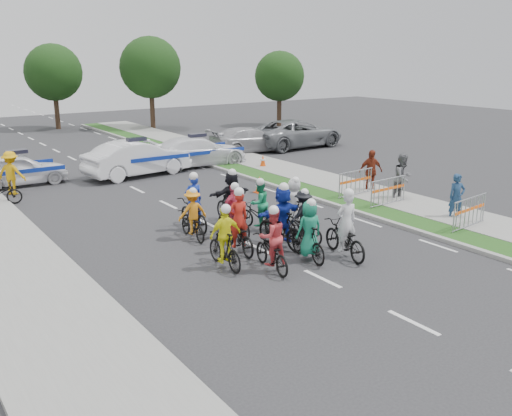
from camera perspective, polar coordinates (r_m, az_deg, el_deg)
ground at (r=14.96m, az=6.65°, el=-7.07°), size 90.00×90.00×0.00m
curb_right at (r=21.71m, az=8.19°, el=0.20°), size 0.20×60.00×0.12m
grass_strip at (r=22.18m, az=9.52°, el=0.45°), size 1.20×60.00×0.11m
sidewalk_right at (r=23.43m, az=12.71°, el=1.11°), size 2.40×60.00×0.13m
sidewalk_left at (r=16.56m, az=-23.12°, el=-5.76°), size 3.00×60.00×0.13m
rider_0 at (r=16.39m, az=8.88°, el=-2.64°), size 1.03×2.08×2.03m
rider_1 at (r=15.98m, az=5.28°, el=-2.84°), size 0.82×1.78×1.81m
rider_2 at (r=15.21m, az=1.58°, el=-3.84°), size 0.88×1.86×1.83m
rider_3 at (r=15.39m, az=-3.13°, el=-3.55°), size 0.93×1.74×1.81m
rider_4 at (r=17.55m, az=4.65°, el=-1.28°), size 1.01×1.73×1.70m
rider_5 at (r=16.87m, az=2.60°, el=-1.31°), size 1.67×1.98×2.03m
rider_6 at (r=16.59m, az=-1.84°, el=-2.30°), size 0.89×2.00×1.97m
rider_7 at (r=18.73m, az=3.77°, el=-0.08°), size 0.76×1.72×1.80m
rider_8 at (r=18.59m, az=0.29°, el=-0.30°), size 0.88×1.82×1.78m
rider_9 at (r=17.90m, az=-2.24°, el=-0.82°), size 0.93×1.74×1.80m
rider_10 at (r=17.86m, az=-6.37°, el=-1.07°), size 0.96×1.67×1.67m
rider_11 at (r=19.26m, az=-2.49°, el=0.70°), size 1.54×1.84×1.93m
rider_12 at (r=18.81m, az=-6.28°, el=-0.27°), size 0.77×1.95×1.95m
police_car_0 at (r=27.09m, az=-22.67°, el=3.58°), size 4.16×1.78×1.40m
police_car_1 at (r=27.48m, az=-11.77°, el=4.87°), size 5.22×2.40×1.66m
police_car_2 at (r=29.51m, az=-5.85°, el=5.66°), size 5.33×2.55×1.50m
civilian_sedan at (r=33.42m, az=-0.57°, el=6.84°), size 5.15×2.41×1.46m
civilian_suv at (r=35.29m, az=4.08°, el=7.45°), size 6.19×3.02×1.69m
spectator_0 at (r=20.93m, az=19.42°, el=1.04°), size 0.70×0.59×1.64m
spectator_1 at (r=23.00m, az=14.46°, el=2.97°), size 0.95×0.77×1.87m
spectator_2 at (r=24.16m, az=11.39°, el=3.63°), size 1.13×0.76×1.79m
marshal_hiviz at (r=25.40m, az=-23.28°, el=3.24°), size 1.31×1.26×1.79m
barrier_0 at (r=19.89m, az=20.55°, el=-0.56°), size 2.05×0.73×1.12m
barrier_1 at (r=22.01m, az=13.07°, el=1.51°), size 2.03×0.64×1.12m
barrier_2 at (r=23.19m, az=9.91°, el=2.37°), size 2.04×0.68×1.12m
cone_0 at (r=23.73m, az=0.35°, el=2.36°), size 0.40×0.40×0.70m
cone_1 at (r=28.72m, az=0.70°, el=4.65°), size 0.40×0.40×0.70m
tree_1 at (r=44.27m, az=-10.52°, el=13.64°), size 4.55×4.55×6.82m
tree_2 at (r=45.43m, az=2.37°, el=13.02°), size 3.85×3.85×5.77m
tree_4 at (r=46.01m, az=-19.61°, el=12.64°), size 4.20×4.20×6.30m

